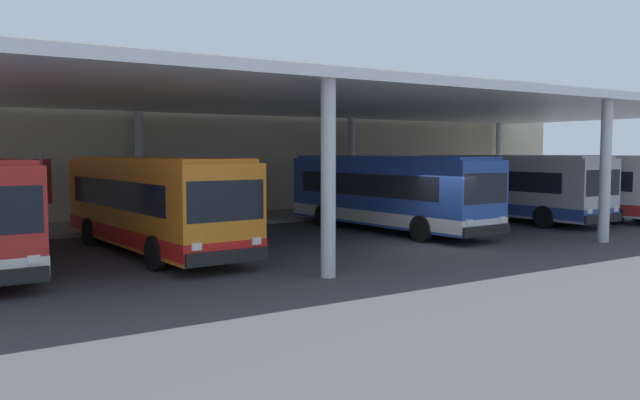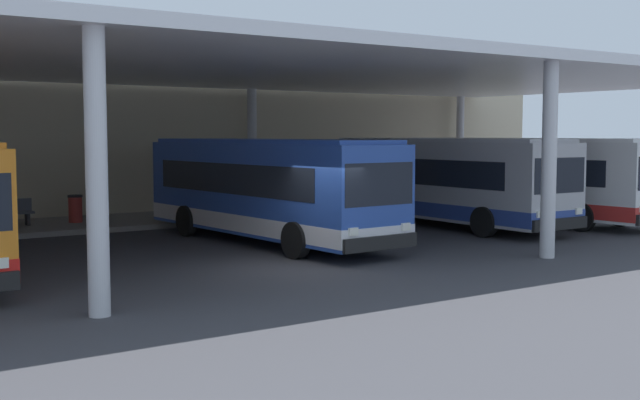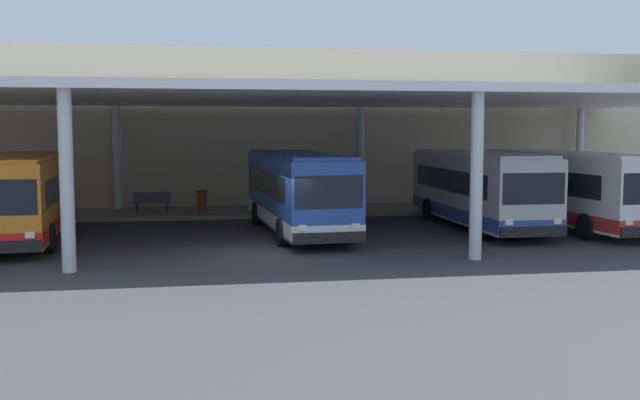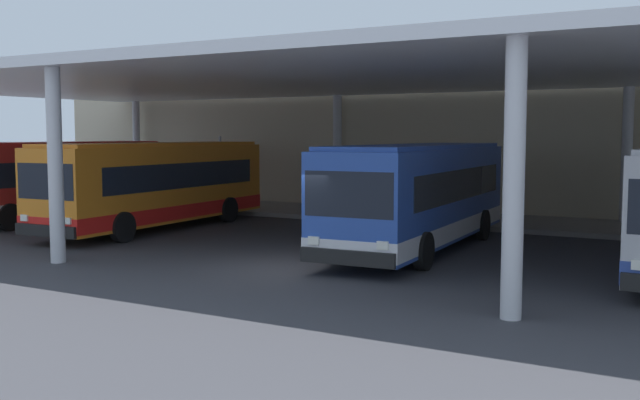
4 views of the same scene
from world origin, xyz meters
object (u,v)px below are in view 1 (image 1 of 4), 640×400
Objects in this scene: bus_far_bay at (506,186)px; bench_waiting at (188,209)px; trash_bin at (235,207)px; bus_middle_bay at (388,192)px; bus_second_bay at (152,203)px; bus_departing at (565,185)px; banner_sign at (42,186)px.

bus_far_bay reaches higher than bench_waiting.
bus_middle_bay is at bearing -63.60° from trash_bin.
bus_middle_bay is at bearing 1.34° from bus_second_bay.
bus_second_bay is 5.92× the size of bench_waiting.
bus_departing is (3.64, -0.66, 0.00)m from bus_far_bay.
bench_waiting is (-17.21, 7.81, -0.99)m from bus_departing.
bus_departing is (11.24, -0.44, 0.00)m from bus_middle_bay.
bus_second_bay is at bearing -71.76° from banner_sign.
banner_sign is (-2.22, 6.73, 0.32)m from bus_second_bay.
bus_middle_bay is 9.53m from bench_waiting.
trash_bin is (2.36, -0.09, 0.01)m from bench_waiting.
trash_bin is (6.60, 7.51, -0.98)m from bus_second_bay.
bus_middle_bay reaches higher than bench_waiting.
banner_sign is at bearing 152.43° from bus_middle_bay.
bus_far_bay is at bearing -27.76° from bench_waiting.
bus_far_bay is (7.61, 0.22, 0.00)m from bus_middle_bay.
banner_sign is at bearing -174.93° from trash_bin.
banner_sign is (-8.82, -0.78, 1.30)m from trash_bin.
bus_departing reaches higher than trash_bin.
bus_middle_bay is 14.02m from banner_sign.
bench_waiting is (-13.57, 7.14, -0.99)m from bus_far_bay.
trash_bin is at bearing 5.07° from banner_sign.
trash_bin is at bearing 152.56° from bus_departing.
trash_bin reaches higher than bench_waiting.
banner_sign is at bearing 163.68° from bus_departing.
bus_departing is 10.91× the size of trash_bin.
bus_departing is 18.92m from bench_waiting.
bus_departing is at bearing -10.32° from bus_far_bay.
bus_middle_bay is at bearing -27.57° from banner_sign.
banner_sign reaches higher than bus_middle_bay.
bus_middle_bay is 8.17m from trash_bin.
bus_middle_bay and bus_departing have the same top height.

